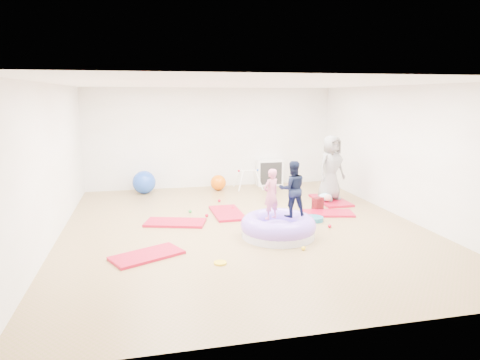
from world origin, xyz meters
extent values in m
cube|color=#9C7753|center=(0.00, 0.00, 0.00)|extent=(7.00, 8.00, 0.01)
cube|color=white|center=(0.00, 0.00, 2.80)|extent=(7.00, 8.00, 0.01)
cube|color=white|center=(0.00, 4.00, 1.40)|extent=(7.00, 0.01, 2.80)
cube|color=white|center=(0.00, -4.00, 1.40)|extent=(7.00, 0.01, 2.80)
cube|color=white|center=(-3.50, 0.00, 1.40)|extent=(0.01, 8.00, 2.80)
cube|color=white|center=(3.50, 0.00, 1.40)|extent=(0.01, 8.00, 2.80)
cube|color=red|center=(-1.90, -1.23, 0.02)|extent=(1.27, 1.02, 0.05)
cube|color=red|center=(-1.31, 0.51, 0.03)|extent=(1.33, 0.92, 0.05)
cube|color=red|center=(-0.14, 0.99, 0.03)|extent=(0.65, 1.25, 0.05)
cube|color=red|center=(2.03, 0.49, 0.02)|extent=(1.21, 0.79, 0.05)
cube|color=red|center=(2.59, 1.57, 0.03)|extent=(0.67, 1.32, 0.05)
cylinder|color=silver|center=(0.50, -0.71, 0.08)|extent=(1.36, 1.36, 0.15)
torus|color=#8B63F0|center=(0.50, -0.71, 0.22)|extent=(1.40, 1.40, 0.37)
ellipsoid|color=#8B63F0|center=(0.50, -0.71, 0.13)|extent=(0.75, 0.75, 0.34)
imported|color=pink|center=(0.35, -0.74, 0.87)|extent=(0.41, 0.36, 0.94)
imported|color=black|center=(0.78, -0.67, 0.93)|extent=(0.54, 0.44, 1.06)
imported|color=gray|center=(2.57, 1.58, 0.85)|extent=(0.91, 0.76, 1.59)
ellipsoid|color=#A8E0F9|center=(2.38, 1.41, 0.15)|extent=(0.35, 0.22, 0.20)
sphere|color=#D7998C|center=(2.38, 1.25, 0.18)|extent=(0.16, 0.16, 0.16)
sphere|color=red|center=(1.66, -0.44, 0.04)|extent=(0.07, 0.07, 0.07)
sphere|color=yellow|center=(0.70, -1.51, 0.04)|extent=(0.07, 0.07, 0.07)
sphere|color=red|center=(-0.12, 2.10, 0.04)|extent=(0.07, 0.07, 0.07)
sphere|color=green|center=(-0.93, 1.26, 0.04)|extent=(0.07, 0.07, 0.07)
sphere|color=red|center=(-0.61, 0.85, 0.04)|extent=(0.07, 0.07, 0.07)
sphere|color=red|center=(0.06, 1.29, 0.04)|extent=(0.07, 0.07, 0.07)
sphere|color=blue|center=(-1.92, 3.47, 0.31)|extent=(0.61, 0.61, 0.61)
sphere|color=orange|center=(0.09, 3.44, 0.21)|extent=(0.43, 0.43, 0.43)
cylinder|color=white|center=(0.67, 3.14, 0.29)|extent=(0.21, 0.21, 0.55)
cylinder|color=white|center=(0.67, 3.61, 0.29)|extent=(0.21, 0.21, 0.55)
cylinder|color=white|center=(1.18, 3.14, 0.29)|extent=(0.21, 0.21, 0.55)
cylinder|color=white|center=(1.18, 3.61, 0.29)|extent=(0.21, 0.21, 0.55)
cylinder|color=white|center=(0.93, 3.37, 0.53)|extent=(0.53, 0.03, 0.03)
sphere|color=red|center=(0.66, 3.37, 0.53)|extent=(0.06, 0.06, 0.06)
sphere|color=blue|center=(1.19, 3.37, 0.53)|extent=(0.06, 0.06, 0.06)
cube|color=white|center=(1.67, 3.80, 0.38)|extent=(0.75, 0.36, 0.75)
cube|color=#282828|center=(1.67, 3.62, 0.38)|extent=(0.65, 0.02, 0.65)
cube|color=white|center=(1.67, 3.75, 0.38)|extent=(0.02, 0.26, 0.66)
cube|color=white|center=(1.67, 3.75, 0.38)|extent=(0.66, 0.26, 0.02)
cylinder|color=#1C6985|center=(1.54, 0.08, 0.04)|extent=(0.40, 0.40, 0.09)
cube|color=maroon|center=(1.96, 0.89, 0.14)|extent=(0.29, 0.25, 0.29)
cylinder|color=yellow|center=(-0.79, -1.79, 0.02)|extent=(0.20, 0.20, 0.03)
camera|label=1|loc=(-1.87, -8.00, 2.59)|focal=32.00mm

